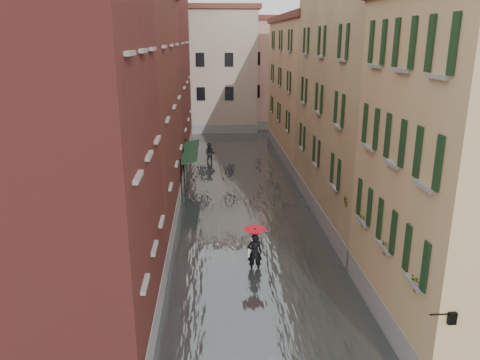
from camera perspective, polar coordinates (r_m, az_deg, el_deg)
name	(u,v)px	position (r m, az deg, el deg)	size (l,w,h in m)	color
ground	(263,301)	(19.46, 2.84, -14.50)	(120.00, 120.00, 0.00)	#545457
floodwater	(242,195)	(31.22, 0.23, -1.84)	(10.00, 60.00, 0.20)	#4C5354
building_left_near	(50,160)	(15.77, -22.11, 2.33)	(6.00, 8.00, 13.00)	maroon
building_left_mid	(117,113)	(26.28, -14.71, 7.86)	(6.00, 14.00, 12.50)	maroon
building_left_far	(150,77)	(40.93, -10.86, 12.23)	(6.00, 16.00, 14.00)	maroon
building_right_near	(480,175)	(17.59, 27.20, 0.57)	(6.00, 8.00, 11.50)	tan
building_right_mid	(372,106)	(27.27, 15.85, 8.62)	(6.00, 14.00, 13.00)	tan
building_right_far	(314,91)	(41.70, 9.03, 10.67)	(6.00, 16.00, 11.50)	tan
building_end_cream	(201,72)	(54.63, -4.76, 13.04)	(12.00, 9.00, 13.00)	#C0B499
building_end_pink	(277,74)	(57.20, 4.57, 12.71)	(10.00, 9.00, 12.00)	#D29E93
awning_near	(189,158)	(31.37, -6.24, 2.67)	(1.09, 3.11, 2.80)	#16311B
awning_far	(191,147)	(34.62, -6.00, 4.04)	(1.09, 3.39, 2.80)	#16311B
wall_lantern	(451,317)	(14.16, 24.29, -14.98)	(0.71, 0.22, 0.35)	black
window_planters	(378,225)	(18.09, 16.43, -5.31)	(0.59, 8.15, 0.84)	maroon
pedestrian_main	(255,245)	(21.05, 1.81, -7.97)	(1.05, 1.05, 2.06)	black
pedestrian_far	(210,154)	(39.07, -3.70, 3.21)	(0.88, 0.69, 1.81)	black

